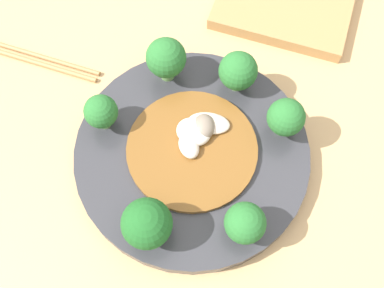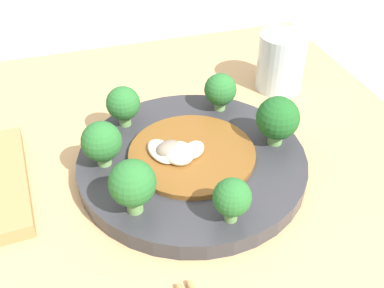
# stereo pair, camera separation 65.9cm
# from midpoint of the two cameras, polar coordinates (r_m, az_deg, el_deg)

# --- Properties ---
(ground_plane) EXTENTS (8.00, 8.00, 0.00)m
(ground_plane) POSITION_cam_midpoint_polar(r_m,az_deg,el_deg) (1.24, 9.15, -24.05)
(ground_plane) COLOR #B7B2A8
(table) EXTENTS (0.84, 0.78, 0.74)m
(table) POSITION_cam_midpoint_polar(r_m,az_deg,el_deg) (0.88, 12.99, -23.74)
(table) COLOR tan
(table) RESTS_ON ground_plane
(plate) EXTENTS (0.31, 0.31, 0.02)m
(plate) POSITION_cam_midpoint_polar(r_m,az_deg,el_deg) (0.51, 23.16, -26.18)
(plate) COLOR #333338
(plate) RESTS_ON table
(broccoli_west) EXTENTS (0.04, 0.04, 0.06)m
(broccoli_west) POSITION_cam_midpoint_polar(r_m,az_deg,el_deg) (0.43, 9.14, -23.13)
(broccoli_west) COLOR #70A356
(broccoli_west) RESTS_ON plate
(broccoli_north) EXTENTS (0.05, 0.05, 0.06)m
(broccoli_north) POSITION_cam_midpoint_polar(r_m,az_deg,el_deg) (0.50, 29.99, -13.38)
(broccoli_north) COLOR #7AAD5B
(broccoli_north) RESTS_ON plate
(broccoli_northeast) EXTENTS (0.05, 0.05, 0.06)m
(broccoli_northeast) POSITION_cam_midpoint_polar(r_m,az_deg,el_deg) (0.52, 37.51, -19.97)
(broccoli_northeast) COLOR #70A356
(broccoli_northeast) RESTS_ON plate
(broccoli_south) EXTENTS (0.06, 0.06, 0.07)m
(broccoli_south) POSITION_cam_midpoint_polar(r_m,az_deg,el_deg) (0.46, 21.42, -40.56)
(broccoli_south) COLOR #70A356
(broccoli_south) RESTS_ON plate
(broccoli_southeast) EXTENTS (0.05, 0.05, 0.06)m
(broccoli_southeast) POSITION_cam_midpoint_polar(r_m,az_deg,el_deg) (0.51, 35.66, -36.23)
(broccoli_southeast) COLOR #7AAD5B
(broccoli_southeast) RESTS_ON plate
(broccoli_northwest) EXTENTS (0.05, 0.05, 0.07)m
(broccoli_northwest) POSITION_cam_midpoint_polar(r_m,az_deg,el_deg) (0.45, 19.13, -12.41)
(broccoli_northwest) COLOR #70A356
(broccoli_northwest) RESTS_ON plate
(stirfry_center) EXTENTS (0.17, 0.17, 0.03)m
(stirfry_center) POSITION_cam_midpoint_polar(r_m,az_deg,el_deg) (0.49, 24.19, -25.38)
(stirfry_center) COLOR brown
(stirfry_center) RESTS_ON plate
(chopsticks) EXTENTS (0.22, 0.03, 0.01)m
(chopsticks) POSITION_cam_midpoint_polar(r_m,az_deg,el_deg) (0.50, -7.44, -9.17)
(chopsticks) COLOR #AD7F4C
(chopsticks) RESTS_ON table
(cutting_board) EXTENTS (0.22, 0.16, 0.02)m
(cutting_board) POSITION_cam_midpoint_polar(r_m,az_deg,el_deg) (0.62, 31.57, 0.48)
(cutting_board) COLOR #AD7F4C
(cutting_board) RESTS_ON table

